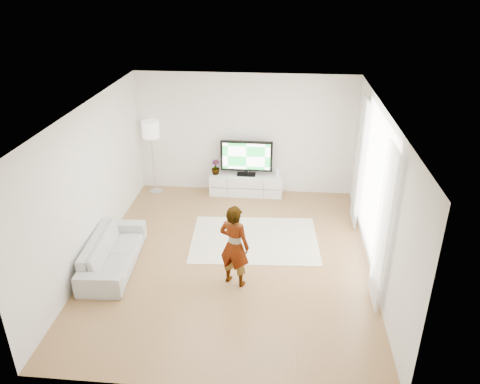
# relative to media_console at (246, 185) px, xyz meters

# --- Properties ---
(floor) EXTENTS (6.00, 6.00, 0.00)m
(floor) POSITION_rel_media_console_xyz_m (-0.05, -2.76, -0.24)
(floor) COLOR #A87A4C
(floor) RESTS_ON ground
(ceiling) EXTENTS (6.00, 6.00, 0.00)m
(ceiling) POSITION_rel_media_console_xyz_m (-0.05, -2.76, 2.56)
(ceiling) COLOR white
(ceiling) RESTS_ON wall_back
(wall_left) EXTENTS (0.02, 6.00, 2.80)m
(wall_left) POSITION_rel_media_console_xyz_m (-2.55, -2.76, 1.16)
(wall_left) COLOR silver
(wall_left) RESTS_ON floor
(wall_right) EXTENTS (0.02, 6.00, 2.80)m
(wall_right) POSITION_rel_media_console_xyz_m (2.45, -2.76, 1.16)
(wall_right) COLOR silver
(wall_right) RESTS_ON floor
(wall_back) EXTENTS (5.00, 0.02, 2.80)m
(wall_back) POSITION_rel_media_console_xyz_m (-0.05, 0.24, 1.16)
(wall_back) COLOR silver
(wall_back) RESTS_ON floor
(wall_front) EXTENTS (5.00, 0.02, 2.80)m
(wall_front) POSITION_rel_media_console_xyz_m (-0.05, -5.76, 1.16)
(wall_front) COLOR silver
(wall_front) RESTS_ON floor
(window) EXTENTS (0.01, 2.60, 2.50)m
(window) POSITION_rel_media_console_xyz_m (2.43, -2.46, 1.21)
(window) COLOR white
(window) RESTS_ON wall_right
(curtain_near) EXTENTS (0.04, 0.70, 2.60)m
(curtain_near) POSITION_rel_media_console_xyz_m (2.35, -3.76, 1.11)
(curtain_near) COLOR white
(curtain_near) RESTS_ON floor
(curtain_far) EXTENTS (0.04, 0.70, 2.60)m
(curtain_far) POSITION_rel_media_console_xyz_m (2.35, -1.16, 1.11)
(curtain_far) COLOR white
(curtain_far) RESTS_ON floor
(media_console) EXTENTS (1.70, 0.48, 0.48)m
(media_console) POSITION_rel_media_console_xyz_m (0.00, 0.00, 0.00)
(media_console) COLOR silver
(media_console) RESTS_ON floor
(television) EXTENTS (1.20, 0.24, 0.84)m
(television) POSITION_rel_media_console_xyz_m (0.00, 0.03, 0.69)
(television) COLOR black
(television) RESTS_ON media_console
(game_console) EXTENTS (0.08, 0.16, 0.21)m
(game_console) POSITION_rel_media_console_xyz_m (0.74, -0.00, 0.34)
(game_console) COLOR white
(game_console) RESTS_ON media_console
(potted_plant) EXTENTS (0.23, 0.23, 0.35)m
(potted_plant) POSITION_rel_media_console_xyz_m (-0.72, 0.00, 0.41)
(potted_plant) COLOR #3F7238
(potted_plant) RESTS_ON media_console
(rug) EXTENTS (2.57, 1.92, 0.01)m
(rug) POSITION_rel_media_console_xyz_m (0.33, -2.06, -0.23)
(rug) COLOR beige
(rug) RESTS_ON floor
(player) EXTENTS (0.63, 0.52, 1.46)m
(player) POSITION_rel_media_console_xyz_m (0.09, -3.49, 0.50)
(player) COLOR #334772
(player) RESTS_ON rug
(sofa) EXTENTS (0.89, 2.02, 0.58)m
(sofa) POSITION_rel_media_console_xyz_m (-2.13, -3.19, 0.05)
(sofa) COLOR beige
(sofa) RESTS_ON floor
(floor_lamp) EXTENTS (0.39, 0.39, 1.74)m
(floor_lamp) POSITION_rel_media_console_xyz_m (-2.18, -0.06, 1.24)
(floor_lamp) COLOR silver
(floor_lamp) RESTS_ON floor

